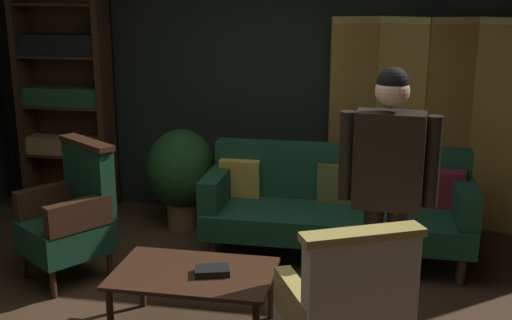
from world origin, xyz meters
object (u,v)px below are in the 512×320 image
at_px(folding_screen, 424,121).
at_px(standing_figure, 387,180).
at_px(armchair_wing_left, 71,215).
at_px(coffee_table, 194,278).
at_px(velvet_couch, 337,202).
at_px(armchair_gilt_accent, 345,320).
at_px(bookshelf, 66,101).
at_px(book_black_cloth, 212,271).
at_px(potted_plant, 181,172).

relative_size(folding_screen, standing_figure, 1.12).
bearing_deg(armchair_wing_left, coffee_table, -29.55).
bearing_deg(velvet_couch, armchair_gilt_accent, -85.15).
relative_size(folding_screen, coffee_table, 1.90).
height_order(bookshelf, book_black_cloth, bookshelf).
relative_size(folding_screen, bookshelf, 0.93).
xyz_separation_m(velvet_couch, potted_plant, (-1.43, 0.36, 0.08)).
xyz_separation_m(folding_screen, coffee_table, (-1.50, -2.24, -0.61)).
xyz_separation_m(folding_screen, potted_plant, (-2.13, -0.45, -0.46)).
bearing_deg(book_black_cloth, folding_screen, 58.68).
bearing_deg(potted_plant, book_black_cloth, -67.32).
bearing_deg(potted_plant, armchair_gilt_accent, -55.85).
height_order(coffee_table, standing_figure, standing_figure).
xyz_separation_m(potted_plant, book_black_cloth, (0.76, -1.81, -0.09)).
distance_m(folding_screen, coffee_table, 2.77).
xyz_separation_m(bookshelf, coffee_table, (1.90, -2.18, -0.70)).
bearing_deg(book_black_cloth, coffee_table, 174.79).
bearing_deg(potted_plant, bookshelf, 163.35).
bearing_deg(armchair_wing_left, velvet_couch, 22.36).
distance_m(coffee_table, potted_plant, 1.91).
xyz_separation_m(armchair_wing_left, potted_plant, (0.50, 1.16, 0.04)).
height_order(folding_screen, book_black_cloth, folding_screen).
bearing_deg(bookshelf, coffee_table, -48.89).
relative_size(standing_figure, book_black_cloth, 8.01).
distance_m(bookshelf, book_black_cloth, 3.05).
distance_m(standing_figure, potted_plant, 2.46).
relative_size(armchair_wing_left, book_black_cloth, 4.89).
bearing_deg(folding_screen, armchair_wing_left, -148.63).
relative_size(folding_screen, armchair_wing_left, 1.83).
xyz_separation_m(armchair_wing_left, standing_figure, (2.29, -0.45, 0.54)).
distance_m(velvet_couch, standing_figure, 1.42).
height_order(armchair_gilt_accent, armchair_wing_left, same).
relative_size(bookshelf, velvet_couch, 0.97).
xyz_separation_m(folding_screen, armchair_gilt_accent, (-0.53, -2.81, -0.50)).
bearing_deg(standing_figure, armchair_gilt_accent, -104.32).
distance_m(armchair_gilt_accent, book_black_cloth, 1.01).
xyz_separation_m(velvet_couch, standing_figure, (0.36, -1.25, 0.57)).
xyz_separation_m(folding_screen, velvet_couch, (-0.70, -0.81, -0.53)).
height_order(folding_screen, armchair_wing_left, folding_screen).
bearing_deg(coffee_table, armchair_gilt_accent, -30.10).
xyz_separation_m(armchair_wing_left, book_black_cloth, (1.26, -0.65, -0.05)).
height_order(bookshelf, armchair_wing_left, bookshelf).
bearing_deg(book_black_cloth, standing_figure, 10.89).
bearing_deg(folding_screen, armchair_gilt_accent, -100.66).
bearing_deg(velvet_couch, book_black_cloth, -115.00).
xyz_separation_m(velvet_couch, book_black_cloth, (-0.68, -1.45, -0.01)).
height_order(folding_screen, velvet_couch, folding_screen).
distance_m(velvet_couch, potted_plant, 1.48).
height_order(bookshelf, coffee_table, bookshelf).
height_order(folding_screen, armchair_gilt_accent, folding_screen).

